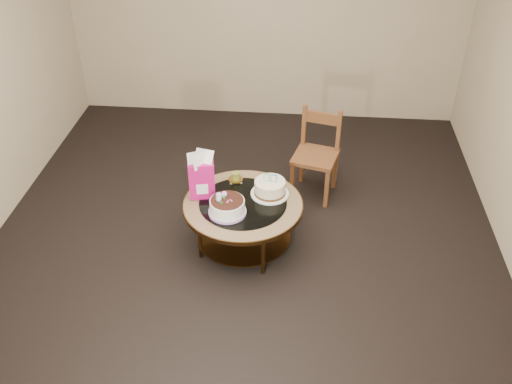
# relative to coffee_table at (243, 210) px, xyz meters

# --- Properties ---
(ground) EXTENTS (5.00, 5.00, 0.00)m
(ground) POSITION_rel_coffee_table_xyz_m (-0.00, 0.00, -0.38)
(ground) COLOR black
(ground) RESTS_ON ground
(room_walls) EXTENTS (4.52, 5.02, 2.61)m
(room_walls) POSITION_rel_coffee_table_xyz_m (-0.00, 0.00, 1.16)
(room_walls) COLOR tan
(room_walls) RESTS_ON ground
(coffee_table) EXTENTS (1.02, 1.02, 0.46)m
(coffee_table) POSITION_rel_coffee_table_xyz_m (0.00, 0.00, 0.00)
(coffee_table) COLOR #553618
(coffee_table) RESTS_ON ground
(decorated_cake) EXTENTS (0.31, 0.31, 0.18)m
(decorated_cake) POSITION_rel_coffee_table_xyz_m (-0.11, -0.15, 0.14)
(decorated_cake) COLOR #B895D3
(decorated_cake) RESTS_ON coffee_table
(cream_cake) EXTENTS (0.33, 0.33, 0.21)m
(cream_cake) POSITION_rel_coffee_table_xyz_m (0.22, 0.14, 0.14)
(cream_cake) COLOR white
(cream_cake) RESTS_ON coffee_table
(gift_bag) EXTENTS (0.23, 0.19, 0.43)m
(gift_bag) POSITION_rel_coffee_table_xyz_m (-0.35, 0.07, 0.29)
(gift_bag) COLOR #CB1377
(gift_bag) RESTS_ON coffee_table
(pillar_candle) EXTENTS (0.13, 0.13, 0.10)m
(pillar_candle) POSITION_rel_coffee_table_xyz_m (-0.10, 0.31, 0.11)
(pillar_candle) COLOR tan
(pillar_candle) RESTS_ON coffee_table
(dining_chair) EXTENTS (0.48, 0.48, 0.86)m
(dining_chair) POSITION_rel_coffee_table_xyz_m (0.61, 0.87, 0.06)
(dining_chair) COLOR brown
(dining_chair) RESTS_ON ground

